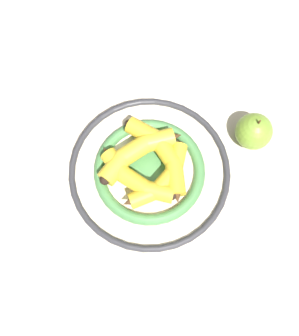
# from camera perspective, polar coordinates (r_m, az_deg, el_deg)

# --- Properties ---
(ground_plane) EXTENTS (2.80, 2.80, 0.00)m
(ground_plane) POSITION_cam_1_polar(r_m,az_deg,el_deg) (0.84, 2.63, -1.83)
(ground_plane) COLOR beige
(decorative_bowl) EXTENTS (0.34, 0.34, 0.04)m
(decorative_bowl) POSITION_cam_1_polar(r_m,az_deg,el_deg) (0.83, 0.00, -0.49)
(decorative_bowl) COLOR beige
(decorative_bowl) RESTS_ON ground_plane
(banana_a) EXTENTS (0.14, 0.15, 0.04)m
(banana_a) POSITION_cam_1_polar(r_m,az_deg,el_deg) (0.79, -2.17, -1.49)
(banana_a) COLOR gold
(banana_a) RESTS_ON decorative_bowl
(banana_b) EXTENTS (0.13, 0.15, 0.03)m
(banana_b) POSITION_cam_1_polar(r_m,az_deg,el_deg) (0.79, 1.73, -1.68)
(banana_b) COLOR gold
(banana_b) RESTS_ON decorative_bowl
(banana_c) EXTENTS (0.20, 0.11, 0.04)m
(banana_c) POSITION_cam_1_polar(r_m,az_deg,el_deg) (0.80, 1.83, 1.93)
(banana_c) COLOR gold
(banana_c) RESTS_ON decorative_bowl
(banana_d) EXTENTS (0.11, 0.18, 0.04)m
(banana_d) POSITION_cam_1_polar(r_m,az_deg,el_deg) (0.80, -1.72, 2.38)
(banana_d) COLOR yellow
(banana_d) RESTS_ON decorative_bowl
(apple) EXTENTS (0.08, 0.08, 0.09)m
(apple) POSITION_cam_1_polar(r_m,az_deg,el_deg) (0.87, 14.88, 5.15)
(apple) COLOR olive
(apple) RESTS_ON ground_plane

